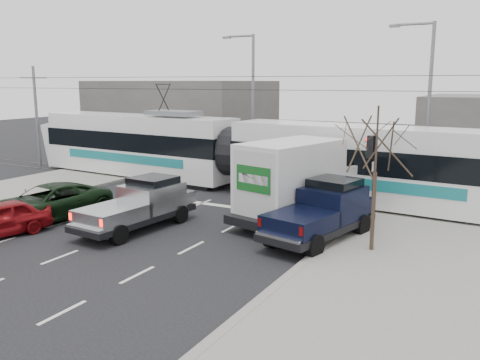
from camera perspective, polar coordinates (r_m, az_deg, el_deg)
The scene contains 14 objects.
ground at distance 19.63m, azimuth -9.64°, elevation -6.76°, with size 120.00×120.00×0.00m, color black.
sidewalk_right at distance 15.98m, azimuth 17.21°, elevation -11.02°, with size 6.00×60.00×0.15m, color gray.
rails at distance 27.89m, azimuth 3.12°, elevation -1.29°, with size 60.00×1.60×0.03m, color #33302D.
building_left at distance 44.83m, azimuth -6.51°, elevation 7.16°, with size 14.00×10.00×6.00m, color slate.
bare_tree at distance 17.74m, azimuth 15.08°, elevation 3.68°, with size 2.40×2.40×5.00m.
traffic_signal at distance 21.99m, azimuth 14.56°, elevation 2.29°, with size 0.44×0.44×3.60m.
street_lamp_near at distance 28.97m, azimuth 20.12°, elevation 8.70°, with size 2.38×0.25×9.00m.
street_lamp_far at distance 34.50m, azimuth 1.19°, elevation 9.62°, with size 2.38×0.25×9.00m.
catenary at distance 27.33m, azimuth 3.20°, elevation 6.66°, with size 60.00×0.20×7.00m.
tram at distance 28.08m, azimuth -0.51°, elevation 3.04°, with size 28.42×4.70×5.78m.
silver_pickup at distance 21.24m, azimuth -10.97°, elevation -2.64°, with size 2.35×5.68×2.01m.
box_truck at distance 21.79m, azimuth 6.66°, elevation -0.19°, with size 4.01×7.40×3.51m.
navy_pickup at distance 19.50m, azimuth 9.42°, elevation -3.46°, with size 3.06×5.67×2.27m.
green_car at distance 23.58m, azimuth -20.72°, elevation -2.40°, with size 2.54×5.50×1.53m, color black.
Camera 1 is at (11.68, -14.63, 5.93)m, focal length 38.00 mm.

